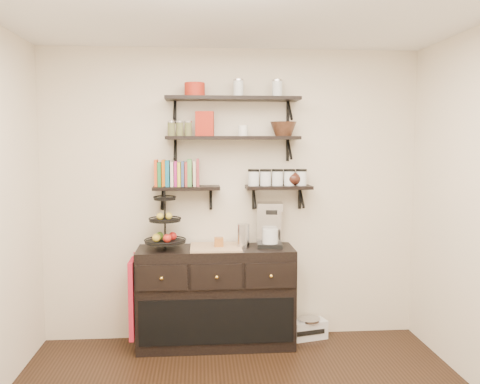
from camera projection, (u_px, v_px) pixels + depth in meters
name	position (u px, v px, depth m)	size (l,w,h in m)	color
back_wall	(232.00, 195.00, 4.75)	(3.50, 0.02, 2.70)	beige
shelf_top	(233.00, 99.00, 4.54)	(1.20, 0.27, 0.23)	black
shelf_mid	(233.00, 138.00, 4.57)	(1.20, 0.27, 0.23)	black
shelf_low_left	(187.00, 189.00, 4.59)	(0.60, 0.25, 0.23)	black
shelf_low_right	(278.00, 188.00, 4.66)	(0.60, 0.25, 0.23)	black
cookbooks	(181.00, 173.00, 4.58)	(0.43, 0.15, 0.26)	#CE4519
glass_canisters	(277.00, 178.00, 4.65)	(0.54, 0.10, 0.13)	silver
sideboard	(216.00, 297.00, 4.59)	(1.40, 0.50, 0.92)	black
fruit_stand	(165.00, 228.00, 4.50)	(0.36, 0.36, 0.53)	black
candle	(219.00, 242.00, 4.55)	(0.08, 0.08, 0.08)	#955522
coffee_maker	(270.00, 226.00, 4.60)	(0.24, 0.23, 0.41)	black
thermal_carafe	(243.00, 236.00, 4.54)	(0.11, 0.11, 0.22)	silver
apron	(133.00, 298.00, 4.43)	(0.04, 0.29, 0.68)	maroon
radio	(309.00, 328.00, 4.79)	(0.35, 0.26, 0.19)	silver
recipe_box	(205.00, 124.00, 4.54)	(0.16, 0.06, 0.22)	#A72213
walnut_bowl	(283.00, 129.00, 4.60)	(0.24, 0.24, 0.13)	black
ramekins	(243.00, 131.00, 4.57)	(0.09, 0.09, 0.10)	white
teapot	(294.00, 178.00, 4.66)	(0.19, 0.14, 0.14)	#361710
red_pot	(195.00, 90.00, 4.50)	(0.18, 0.18, 0.12)	#A72213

